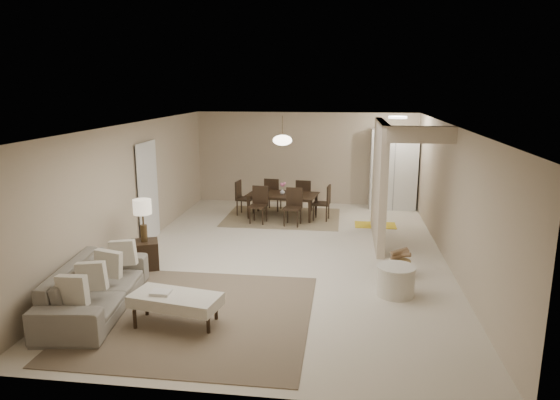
# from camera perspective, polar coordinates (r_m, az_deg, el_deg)

# --- Properties ---
(floor) EXTENTS (9.00, 9.00, 0.00)m
(floor) POSITION_cam_1_polar(r_m,az_deg,el_deg) (9.68, 0.66, -6.33)
(floor) COLOR beige
(floor) RESTS_ON ground
(ceiling) EXTENTS (9.00, 9.00, 0.00)m
(ceiling) POSITION_cam_1_polar(r_m,az_deg,el_deg) (9.16, 0.70, 8.59)
(ceiling) COLOR white
(ceiling) RESTS_ON back_wall
(back_wall) EXTENTS (6.00, 0.00, 6.00)m
(back_wall) POSITION_cam_1_polar(r_m,az_deg,el_deg) (13.75, 2.92, 4.78)
(back_wall) COLOR #BEAB90
(back_wall) RESTS_ON floor
(left_wall) EXTENTS (0.00, 9.00, 9.00)m
(left_wall) POSITION_cam_1_polar(r_m,az_deg,el_deg) (10.14, -16.41, 1.35)
(left_wall) COLOR #BEAB90
(left_wall) RESTS_ON floor
(right_wall) EXTENTS (0.00, 9.00, 9.00)m
(right_wall) POSITION_cam_1_polar(r_m,az_deg,el_deg) (9.47, 19.00, 0.38)
(right_wall) COLOR #BEAB90
(right_wall) RESTS_ON floor
(partition) EXTENTS (0.15, 2.50, 2.50)m
(partition) POSITION_cam_1_polar(r_m,az_deg,el_deg) (10.53, 11.28, 2.04)
(partition) COLOR #BEAB90
(partition) RESTS_ON floor
(doorway) EXTENTS (0.04, 0.90, 2.04)m
(doorway) POSITION_cam_1_polar(r_m,az_deg,el_deg) (10.71, -14.91, 0.78)
(doorway) COLOR black
(doorway) RESTS_ON floor
(pantry_cabinet) EXTENTS (1.20, 0.55, 2.10)m
(pantry_cabinet) POSITION_cam_1_polar(r_m,az_deg,el_deg) (13.46, 12.83, 3.43)
(pantry_cabinet) COLOR white
(pantry_cabinet) RESTS_ON floor
(flush_light) EXTENTS (0.44, 0.44, 0.05)m
(flush_light) POSITION_cam_1_polar(r_m,az_deg,el_deg) (12.36, 13.32, 9.18)
(flush_light) COLOR white
(flush_light) RESTS_ON ceiling
(living_rug) EXTENTS (3.20, 3.20, 0.01)m
(living_rug) POSITION_cam_1_polar(r_m,az_deg,el_deg) (7.38, -9.44, -12.83)
(living_rug) COLOR brown
(living_rug) RESTS_ON floor
(sofa) EXTENTS (2.44, 1.19, 0.68)m
(sofa) POSITION_cam_1_polar(r_m,az_deg,el_deg) (7.80, -20.35, -9.35)
(sofa) COLOR gray
(sofa) RESTS_ON floor
(ottoman_bench) EXTENTS (1.29, 0.76, 0.43)m
(ottoman_bench) POSITION_cam_1_polar(r_m,az_deg,el_deg) (7.04, -11.85, -11.19)
(ottoman_bench) COLOR beige
(ottoman_bench) RESTS_ON living_rug
(side_table) EXTENTS (0.60, 0.60, 0.50)m
(side_table) POSITION_cam_1_polar(r_m,az_deg,el_deg) (9.25, -15.14, -6.07)
(side_table) COLOR black
(side_table) RESTS_ON floor
(table_lamp) EXTENTS (0.32, 0.32, 0.76)m
(table_lamp) POSITION_cam_1_polar(r_m,az_deg,el_deg) (9.02, -15.44, -1.17)
(table_lamp) COLOR #4D3B21
(table_lamp) RESTS_ON side_table
(round_pouf) EXTENTS (0.60, 0.60, 0.47)m
(round_pouf) POSITION_cam_1_polar(r_m,az_deg,el_deg) (8.05, 13.09, -8.98)
(round_pouf) COLOR beige
(round_pouf) RESTS_ON floor
(wicker_basket) EXTENTS (0.44, 0.44, 0.29)m
(wicker_basket) POSITION_cam_1_polar(r_m,az_deg,el_deg) (8.84, 13.58, -7.61)
(wicker_basket) COLOR olive
(wicker_basket) RESTS_ON floor
(dining_rug) EXTENTS (2.80, 2.10, 0.01)m
(dining_rug) POSITION_cam_1_polar(r_m,az_deg,el_deg) (12.38, 0.27, -1.99)
(dining_rug) COLOR #7F6D4E
(dining_rug) RESTS_ON floor
(dining_table) EXTENTS (1.80, 1.16, 0.60)m
(dining_table) POSITION_cam_1_polar(r_m,az_deg,el_deg) (12.31, 0.27, -0.68)
(dining_table) COLOR black
(dining_table) RESTS_ON dining_rug
(dining_chairs) EXTENTS (2.37, 1.84, 0.87)m
(dining_chairs) POSITION_cam_1_polar(r_m,az_deg,el_deg) (12.28, 0.27, -0.05)
(dining_chairs) COLOR black
(dining_chairs) RESTS_ON dining_rug
(vase) EXTENTS (0.15, 0.15, 0.13)m
(vase) POSITION_cam_1_polar(r_m,az_deg,el_deg) (12.23, 0.27, 0.98)
(vase) COLOR silver
(vase) RESTS_ON dining_table
(yellow_mat) EXTENTS (0.95, 0.58, 0.01)m
(yellow_mat) POSITION_cam_1_polar(r_m,az_deg,el_deg) (11.91, 10.84, -2.83)
(yellow_mat) COLOR yellow
(yellow_mat) RESTS_ON floor
(pendant_light) EXTENTS (0.46, 0.46, 0.71)m
(pendant_light) POSITION_cam_1_polar(r_m,az_deg,el_deg) (12.04, 0.28, 6.86)
(pendant_light) COLOR #4D3B21
(pendant_light) RESTS_ON ceiling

